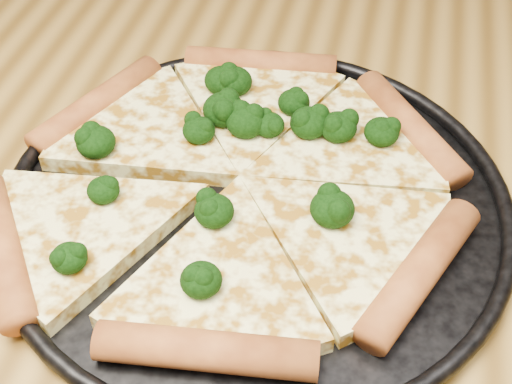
# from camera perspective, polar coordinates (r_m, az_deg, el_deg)

# --- Properties ---
(dining_table) EXTENTS (1.20, 0.90, 0.75)m
(dining_table) POSITION_cam_1_polar(r_m,az_deg,el_deg) (0.63, -10.83, -7.97)
(dining_table) COLOR olive
(dining_table) RESTS_ON ground
(pizza_pan) EXTENTS (0.40, 0.40, 0.02)m
(pizza_pan) POSITION_cam_1_polar(r_m,az_deg,el_deg) (0.55, -0.00, -0.60)
(pizza_pan) COLOR black
(pizza_pan) RESTS_ON dining_table
(pizza) EXTENTS (0.39, 0.36, 0.03)m
(pizza) POSITION_cam_1_polar(r_m,az_deg,el_deg) (0.55, -1.79, 1.03)
(pizza) COLOR #FFF99C
(pizza) RESTS_ON pizza_pan
(broccoli_florets) EXTENTS (0.26, 0.25, 0.03)m
(broccoli_florets) POSITION_cam_1_polar(r_m,az_deg,el_deg) (0.57, -1.12, 4.27)
(broccoli_florets) COLOR black
(broccoli_florets) RESTS_ON pizza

